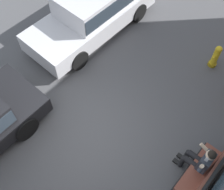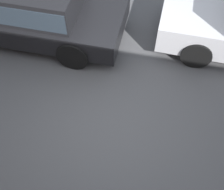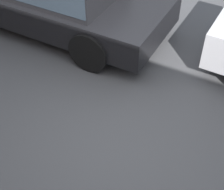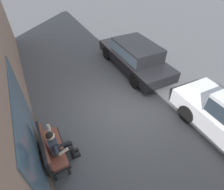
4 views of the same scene
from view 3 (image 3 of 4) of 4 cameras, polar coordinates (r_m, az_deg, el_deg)
ground_plane at (r=4.66m, az=-0.05°, el=-7.09°), size 60.00×60.00×0.00m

